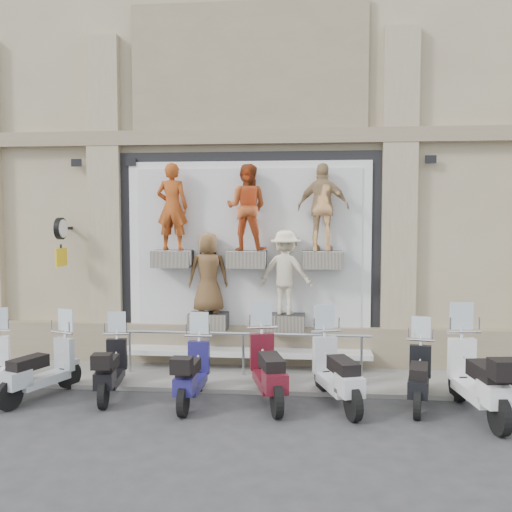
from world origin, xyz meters
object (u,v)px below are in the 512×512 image
at_px(scooter_d, 111,357).
at_px(scooter_h, 419,364).
at_px(scooter_g, 337,358).
at_px(guard_rail, 243,355).
at_px(scooter_f, 268,355).
at_px(scooter_i, 478,363).
at_px(clock_sign_bracket, 61,236).
at_px(scooter_e, 192,361).
at_px(scooter_c, 40,357).

height_order(scooter_d, scooter_h, scooter_h).
distance_m(scooter_g, scooter_h, 1.39).
bearing_deg(scooter_h, guard_rail, 169.09).
bearing_deg(scooter_f, scooter_d, 163.79).
xyz_separation_m(guard_rail, scooter_d, (-2.20, -1.36, 0.25)).
relative_size(scooter_d, scooter_h, 1.00).
distance_m(scooter_f, scooter_h, 2.55).
bearing_deg(guard_rail, scooter_h, -23.09).
bearing_deg(scooter_i, clock_sign_bracket, 156.47).
bearing_deg(scooter_h, clock_sign_bracket, 177.78).
relative_size(scooter_e, scooter_i, 0.85).
relative_size(guard_rail, scooter_g, 2.52).
distance_m(scooter_c, scooter_f, 3.99).
height_order(scooter_f, scooter_g, scooter_f).
xyz_separation_m(scooter_c, scooter_e, (2.70, 0.03, -0.01)).
bearing_deg(scooter_f, scooter_e, 171.50).
bearing_deg(scooter_e, scooter_i, -1.82).
bearing_deg(scooter_d, scooter_h, -8.11).
bearing_deg(scooter_c, scooter_d, 32.00).
relative_size(guard_rail, scooter_d, 2.87).
relative_size(clock_sign_bracket, scooter_g, 0.51).
xyz_separation_m(guard_rail, scooter_g, (1.77, -1.46, 0.35)).
height_order(scooter_d, scooter_f, scooter_f).
bearing_deg(scooter_e, scooter_f, 7.23).
bearing_deg(scooter_i, guard_rail, 148.38).
distance_m(scooter_c, scooter_h, 6.54).
bearing_deg(scooter_d, scooter_e, -16.00).
distance_m(guard_rail, scooter_c, 3.75).
bearing_deg(clock_sign_bracket, scooter_d, -47.01).
bearing_deg(scooter_f, scooter_i, -21.01).
bearing_deg(scooter_g, clock_sign_bracket, 143.07).
bearing_deg(scooter_h, scooter_i, -14.64).
bearing_deg(scooter_g, scooter_d, 160.38).
xyz_separation_m(clock_sign_bracket, scooter_h, (7.05, -1.81, -2.08)).
distance_m(clock_sign_bracket, scooter_h, 7.57).
bearing_deg(scooter_d, guard_rail, 23.39).
relative_size(scooter_f, scooter_g, 1.02).
distance_m(scooter_e, scooter_f, 1.30).
bearing_deg(clock_sign_bracket, scooter_e, -32.31).
relative_size(scooter_g, scooter_h, 1.14).
height_order(scooter_e, scooter_h, scooter_e).
distance_m(guard_rail, scooter_e, 1.73).
height_order(scooter_g, scooter_h, scooter_g).
xyz_separation_m(scooter_d, scooter_g, (3.97, -0.10, 0.10)).
bearing_deg(scooter_e, guard_rail, 66.74).
bearing_deg(scooter_e, scooter_h, 3.93).
bearing_deg(scooter_f, scooter_c, 167.47).
height_order(scooter_d, scooter_e, scooter_e).
relative_size(scooter_d, scooter_g, 0.88).
bearing_deg(scooter_i, scooter_g, 164.42).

